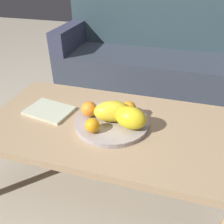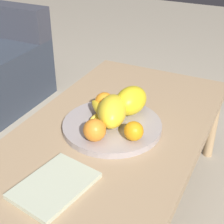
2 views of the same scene
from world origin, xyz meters
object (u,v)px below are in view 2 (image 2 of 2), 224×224
(orange_left, at_px, (134,131))
(melon_smaller_beside, at_px, (131,101))
(orange_front, at_px, (104,102))
(orange_right, at_px, (95,130))
(fruit_bowl, at_px, (112,126))
(banana_bunch, at_px, (104,111))
(melon_large_front, at_px, (112,111))
(coffee_table, at_px, (109,141))
(magazine, at_px, (54,185))

(orange_left, bearing_deg, melon_smaller_beside, 26.73)
(orange_front, height_order, orange_right, orange_right)
(fruit_bowl, relative_size, orange_left, 5.41)
(orange_right, height_order, banana_bunch, orange_right)
(melon_large_front, xyz_separation_m, orange_right, (-0.13, 0.01, -0.01))
(melon_large_front, height_order, orange_front, melon_large_front)
(melon_large_front, bearing_deg, banana_bunch, 66.28)
(coffee_table, height_order, orange_front, orange_front)
(melon_smaller_beside, bearing_deg, melon_large_front, 162.67)
(banana_bunch, distance_m, magazine, 0.40)
(coffee_table, height_order, magazine, magazine)
(melon_large_front, relative_size, orange_front, 2.30)
(magazine, bearing_deg, orange_left, -13.20)
(coffee_table, height_order, orange_right, orange_right)
(melon_large_front, distance_m, orange_left, 0.14)
(melon_smaller_beside, xyz_separation_m, magazine, (-0.48, 0.05, -0.07))
(banana_bunch, bearing_deg, magazine, -175.28)
(melon_smaller_beside, height_order, banana_bunch, melon_smaller_beside)
(orange_left, xyz_separation_m, magazine, (-0.31, 0.13, -0.05))
(fruit_bowl, height_order, magazine, fruit_bowl)
(fruit_bowl, bearing_deg, melon_large_front, -108.14)
(fruit_bowl, relative_size, magazine, 1.55)
(orange_front, bearing_deg, orange_left, -126.03)
(fruit_bowl, xyz_separation_m, magazine, (-0.38, 0.01, -0.00))
(coffee_table, relative_size, melon_large_front, 6.98)
(melon_large_front, bearing_deg, orange_right, 177.10)
(banana_bunch, bearing_deg, coffee_table, -135.34)
(fruit_bowl, relative_size, orange_right, 4.67)
(coffee_table, relative_size, banana_bunch, 7.75)
(melon_large_front, height_order, banana_bunch, melon_large_front)
(fruit_bowl, bearing_deg, coffee_table, -178.75)
(fruit_bowl, xyz_separation_m, orange_right, (-0.13, 0.01, 0.05))
(orange_front, distance_m, orange_left, 0.23)
(coffee_table, bearing_deg, fruit_bowl, 1.25)
(orange_front, distance_m, banana_bunch, 0.06)
(melon_large_front, relative_size, banana_bunch, 1.11)
(orange_right, bearing_deg, fruit_bowl, -2.90)
(orange_front, height_order, banana_bunch, orange_front)
(coffee_table, bearing_deg, melon_smaller_beside, -13.62)
(melon_smaller_beside, bearing_deg, orange_front, 107.50)
(melon_smaller_beside, distance_m, magazine, 0.49)
(orange_front, bearing_deg, melon_smaller_beside, -72.50)
(melon_large_front, bearing_deg, fruit_bowl, 71.86)
(orange_front, xyz_separation_m, magazine, (-0.45, -0.06, -0.06))
(orange_right, bearing_deg, magazine, 178.14)
(coffee_table, relative_size, orange_left, 17.98)
(melon_smaller_beside, relative_size, orange_front, 1.97)
(orange_right, height_order, magazine, orange_right)
(coffee_table, xyz_separation_m, melon_smaller_beside, (0.13, -0.03, 0.12))
(orange_front, height_order, magazine, orange_front)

